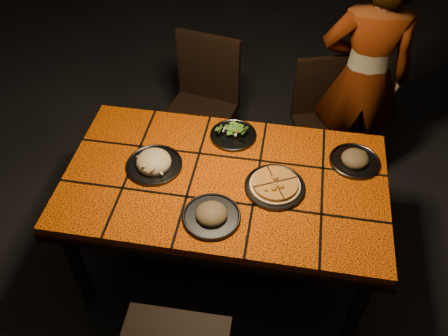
% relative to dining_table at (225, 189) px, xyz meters
% --- Properties ---
extents(room_shell, '(6.04, 7.04, 3.08)m').
position_rel_dining_table_xyz_m(room_shell, '(0.00, 0.00, 0.83)').
color(room_shell, black).
rests_on(room_shell, ground).
extents(dining_table, '(1.62, 0.92, 0.75)m').
position_rel_dining_table_xyz_m(dining_table, '(0.00, 0.00, 0.00)').
color(dining_table, '#E45307').
rests_on(dining_table, ground).
extents(chair_far_left, '(0.50, 0.50, 0.94)m').
position_rel_dining_table_xyz_m(chair_far_left, '(-0.29, 0.89, -0.13)').
color(chair_far_left, black).
rests_on(chair_far_left, ground).
extents(chair_far_right, '(0.48, 0.48, 0.85)m').
position_rel_dining_table_xyz_m(chair_far_right, '(0.50, 0.93, -0.19)').
color(chair_far_right, black).
rests_on(chair_far_right, ground).
extents(diner, '(0.58, 0.39, 1.56)m').
position_rel_dining_table_xyz_m(diner, '(0.70, 0.94, 0.11)').
color(diner, brown).
rests_on(diner, ground).
extents(plate_pizza, '(0.33, 0.33, 0.04)m').
position_rel_dining_table_xyz_m(plate_pizza, '(0.25, -0.02, 0.10)').
color(plate_pizza, '#36363B').
rests_on(plate_pizza, dining_table).
extents(plate_pasta, '(0.29, 0.29, 0.09)m').
position_rel_dining_table_xyz_m(plate_pasta, '(-0.37, 0.02, 0.10)').
color(plate_pasta, '#36363B').
rests_on(plate_pasta, dining_table).
extents(plate_salad, '(0.25, 0.25, 0.07)m').
position_rel_dining_table_xyz_m(plate_salad, '(-0.01, 0.31, 0.10)').
color(plate_salad, '#36363B').
rests_on(plate_salad, dining_table).
extents(plate_mushroom_a, '(0.27, 0.27, 0.09)m').
position_rel_dining_table_xyz_m(plate_mushroom_a, '(-0.02, -0.25, 0.10)').
color(plate_mushroom_a, '#36363B').
rests_on(plate_mushroom_a, dining_table).
extents(plate_mushroom_b, '(0.26, 0.26, 0.08)m').
position_rel_dining_table_xyz_m(plate_mushroom_b, '(0.64, 0.22, 0.10)').
color(plate_mushroom_b, '#36363B').
rests_on(plate_mushroom_b, dining_table).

